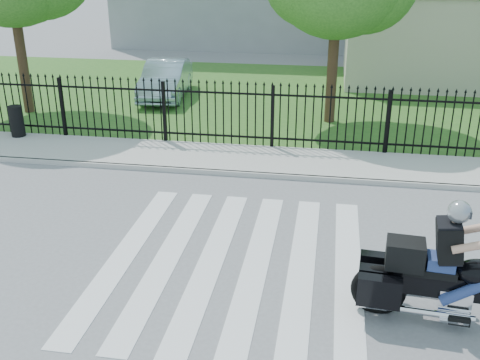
# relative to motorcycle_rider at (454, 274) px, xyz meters

# --- Properties ---
(ground) EXTENTS (120.00, 120.00, 0.00)m
(ground) POSITION_rel_motorcycle_rider_xyz_m (-3.42, 1.14, -0.82)
(ground) COLOR slate
(ground) RESTS_ON ground
(crosswalk) EXTENTS (5.00, 5.50, 0.01)m
(crosswalk) POSITION_rel_motorcycle_rider_xyz_m (-3.42, 1.14, -0.81)
(crosswalk) COLOR silver
(crosswalk) RESTS_ON ground
(sidewalk) EXTENTS (40.00, 2.00, 0.12)m
(sidewalk) POSITION_rel_motorcycle_rider_xyz_m (-3.42, 6.14, -0.76)
(sidewalk) COLOR #ADAAA3
(sidewalk) RESTS_ON ground
(curb) EXTENTS (40.00, 0.12, 0.12)m
(curb) POSITION_rel_motorcycle_rider_xyz_m (-3.42, 5.14, -0.76)
(curb) COLOR #ADAAA3
(curb) RESTS_ON ground
(grass_strip) EXTENTS (40.00, 12.00, 0.02)m
(grass_strip) POSITION_rel_motorcycle_rider_xyz_m (-3.42, 13.14, -0.81)
(grass_strip) COLOR #295C1F
(grass_strip) RESTS_ON ground
(iron_fence) EXTENTS (26.00, 0.04, 1.80)m
(iron_fence) POSITION_rel_motorcycle_rider_xyz_m (-3.42, 7.14, 0.08)
(iron_fence) COLOR black
(iron_fence) RESTS_ON ground
(building_low) EXTENTS (10.00, 6.00, 3.50)m
(building_low) POSITION_rel_motorcycle_rider_xyz_m (3.58, 17.14, 0.93)
(building_low) COLOR beige
(building_low) RESTS_ON ground
(motorcycle_rider) EXTENTS (3.02, 1.07, 2.00)m
(motorcycle_rider) POSITION_rel_motorcycle_rider_xyz_m (0.00, 0.00, 0.00)
(motorcycle_rider) COLOR black
(motorcycle_rider) RESTS_ON ground
(parked_car) EXTENTS (1.81, 4.17, 1.33)m
(parked_car) POSITION_rel_motorcycle_rider_xyz_m (-7.91, 12.28, -0.13)
(parked_car) COLOR #97B1BF
(parked_car) RESTS_ON grass_strip
(litter_bin) EXTENTS (0.51, 0.51, 0.88)m
(litter_bin) POSITION_rel_motorcycle_rider_xyz_m (-10.72, 6.84, -0.26)
(litter_bin) COLOR black
(litter_bin) RESTS_ON sidewalk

